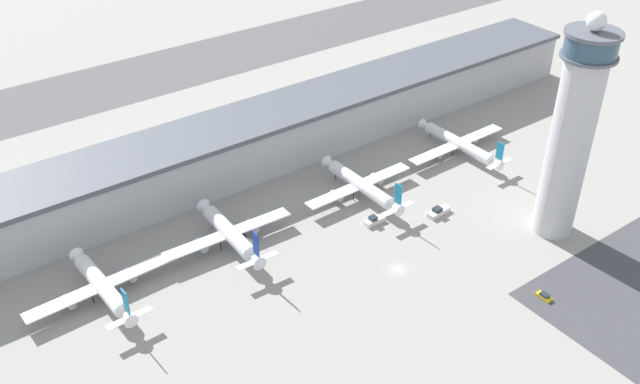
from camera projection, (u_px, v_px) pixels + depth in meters
ground_plane at (398, 270)px, 194.72m from camera, size 1000.00×1000.00×0.00m
terminal_building at (260, 139)px, 236.77m from camera, size 275.34×25.00×18.56m
runway_strip at (148, 75)px, 302.73m from camera, size 413.02×44.00×0.01m
control_tower at (572, 133)px, 192.73m from camera, size 14.68×14.68×65.99m
airplane_gate_alpha at (102, 286)px, 182.72m from camera, size 40.31×33.53×13.17m
airplane_gate_bravo at (229, 233)px, 200.91m from camera, size 39.27×33.38×14.11m
airplane_gate_charlie at (361, 185)px, 222.24m from camera, size 39.46×35.93×13.15m
airplane_gate_delta at (459, 144)px, 245.20m from camera, size 42.03×37.16×12.06m
service_truck_catering at (243, 241)px, 204.06m from camera, size 3.92×6.22×2.76m
service_truck_fuel at (439, 212)px, 216.23m from camera, size 8.34×3.23×2.64m
service_truck_baggage at (374, 221)px, 212.29m from camera, size 6.81×2.31×2.73m
car_silver_sedan at (544, 296)px, 184.82m from camera, size 1.91×4.27×1.42m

